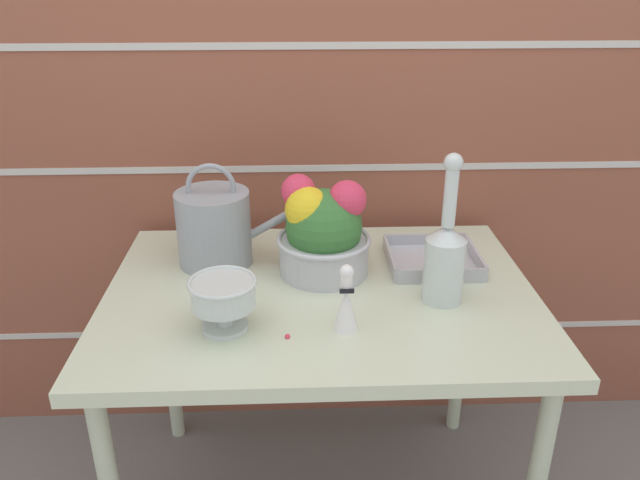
{
  "coord_description": "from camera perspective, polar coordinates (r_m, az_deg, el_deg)",
  "views": [
    {
      "loc": [
        -0.06,
        -1.38,
        1.5
      ],
      "look_at": [
        0.0,
        0.04,
        0.86
      ],
      "focal_mm": 35.0,
      "sensor_mm": 36.0,
      "label": 1
    }
  ],
  "objects": [
    {
      "name": "watering_can",
      "position": [
        1.7,
        -9.57,
        1.19
      ],
      "size": [
        0.34,
        0.2,
        0.28
      ],
      "color": "#93999E",
      "rests_on": "patio_table"
    },
    {
      "name": "flower_planter",
      "position": [
        1.62,
        0.24,
        0.75
      ],
      "size": [
        0.25,
        0.25,
        0.26
      ],
      "color": "#BCBCC1",
      "rests_on": "patio_table"
    },
    {
      "name": "brick_wall",
      "position": [
        1.91,
        -0.55,
        12.12
      ],
      "size": [
        3.6,
        0.08,
        2.2
      ],
      "color": "brown",
      "rests_on": "ground_plane"
    },
    {
      "name": "glass_decanter",
      "position": [
        1.51,
        11.36,
        -1.41
      ],
      "size": [
        0.1,
        0.1,
        0.37
      ],
      "color": "silver",
      "rests_on": "patio_table"
    },
    {
      "name": "figurine_vase",
      "position": [
        1.39,
        2.39,
        -5.82
      ],
      "size": [
        0.06,
        0.06,
        0.16
      ],
      "color": "white",
      "rests_on": "patio_table"
    },
    {
      "name": "crystal_pedestal_bowl",
      "position": [
        1.4,
        -8.84,
        -5.13
      ],
      "size": [
        0.15,
        0.15,
        0.12
      ],
      "color": "silver",
      "rests_on": "patio_table"
    },
    {
      "name": "patio_table",
      "position": [
        1.62,
        0.06,
        -6.85
      ],
      "size": [
        1.08,
        0.79,
        0.74
      ],
      "color": "beige",
      "rests_on": "ground_plane"
    },
    {
      "name": "wire_tray",
      "position": [
        1.73,
        10.23,
        -1.84
      ],
      "size": [
        0.24,
        0.23,
        0.04
      ],
      "color": "#B7B7BC",
      "rests_on": "patio_table"
    },
    {
      "name": "fallen_petal",
      "position": [
        1.39,
        -2.99,
        -8.8
      ],
      "size": [
        0.01,
        0.01,
        0.01
      ],
      "color": "#E03856",
      "rests_on": "patio_table"
    }
  ]
}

